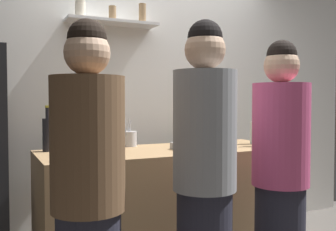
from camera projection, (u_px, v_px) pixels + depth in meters
back_wall_assembly at (146, 98)px, 3.61m from camera, size 4.80×0.32×2.60m
counter at (168, 210)px, 2.90m from camera, size 1.87×0.72×0.92m
baking_pan at (198, 146)px, 2.86m from camera, size 0.34×0.24×0.05m
utensil_holder at (129, 139)px, 3.05m from camera, size 0.12×0.12×0.22m
wine_bottle_amber_glass at (265, 130)px, 3.07m from camera, size 0.08×0.08×0.32m
wine_bottle_dark_glass at (48, 134)px, 2.75m from camera, size 0.08×0.08×0.33m
wine_bottle_pale_glass at (99, 134)px, 2.96m from camera, size 0.07×0.07×0.30m
wine_bottle_green_glass at (208, 132)px, 3.13m from camera, size 0.07×0.07×0.27m
water_bottle_plastic at (255, 132)px, 3.22m from camera, size 0.08×0.08×0.23m
person_pink_top at (280, 179)px, 2.33m from camera, size 0.34×0.34×1.64m
person_grey_hoodie at (205, 182)px, 2.07m from camera, size 0.34×0.34×1.71m
person_brown_jacket at (88, 202)px, 1.78m from camera, size 0.34×0.34×1.65m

